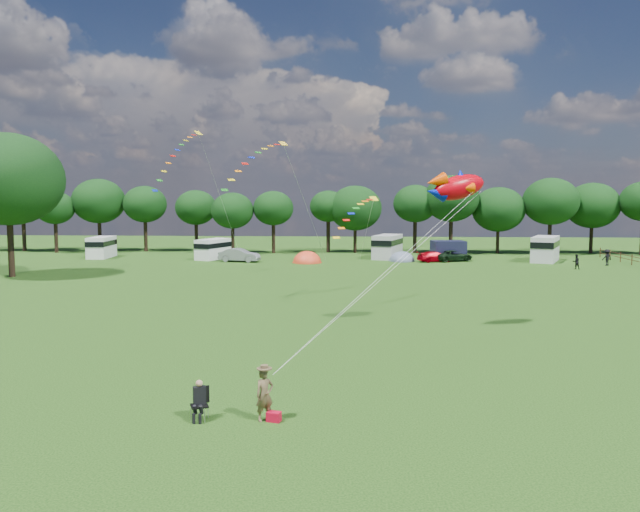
# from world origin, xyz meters

# --- Properties ---
(ground_plane) EXTENTS (180.00, 180.00, 0.00)m
(ground_plane) POSITION_xyz_m (0.00, 0.00, 0.00)
(ground_plane) COLOR black
(ground_plane) RESTS_ON ground
(tree_line) EXTENTS (102.98, 10.98, 10.27)m
(tree_line) POSITION_xyz_m (5.30, 54.99, 6.35)
(tree_line) COLOR black
(tree_line) RESTS_ON ground
(big_tree) EXTENTS (10.00, 10.00, 13.28)m
(big_tree) POSITION_xyz_m (-30.00, 28.00, 9.02)
(big_tree) COLOR black
(big_tree) RESTS_ON ground
(car_b) EXTENTS (4.57, 2.29, 1.54)m
(car_b) POSITION_xyz_m (-11.47, 42.78, 0.77)
(car_b) COLOR gray
(car_b) RESTS_ON ground
(car_c) EXTENTS (4.30, 2.91, 1.19)m
(car_c) POSITION_xyz_m (10.93, 44.12, 0.60)
(car_c) COLOR #B1000E
(car_c) RESTS_ON ground
(car_d) EXTENTS (5.21, 3.93, 1.29)m
(car_d) POSITION_xyz_m (13.06, 44.88, 0.65)
(car_d) COLOR black
(car_d) RESTS_ON ground
(campervan_a) EXTENTS (2.63, 5.38, 2.56)m
(campervan_a) POSITION_xyz_m (-29.31, 46.66, 1.38)
(campervan_a) COLOR white
(campervan_a) RESTS_ON ground
(campervan_b) EXTENTS (3.71, 5.36, 2.42)m
(campervan_b) POSITION_xyz_m (-15.21, 45.68, 1.30)
(campervan_b) COLOR white
(campervan_b) RESTS_ON ground
(campervan_c) EXTENTS (4.08, 6.28, 2.85)m
(campervan_c) POSITION_xyz_m (5.67, 47.98, 1.53)
(campervan_c) COLOR #B5B5B7
(campervan_c) RESTS_ON ground
(campervan_d) EXTENTS (4.65, 6.41, 2.89)m
(campervan_d) POSITION_xyz_m (23.69, 45.43, 1.55)
(campervan_d) COLOR silver
(campervan_d) RESTS_ON ground
(tent_orange) EXTENTS (3.37, 3.69, 2.64)m
(tent_orange) POSITION_xyz_m (-3.62, 42.23, 0.02)
(tent_orange) COLOR #EA4322
(tent_orange) RESTS_ON ground
(tent_greyblue) EXTENTS (3.03, 3.32, 2.26)m
(tent_greyblue) POSITION_xyz_m (7.22, 44.76, 0.02)
(tent_greyblue) COLOR slate
(tent_greyblue) RESTS_ON ground
(awning_navy) EXTENTS (4.02, 3.43, 2.29)m
(awning_navy) POSITION_xyz_m (12.74, 46.33, 1.15)
(awning_navy) COLOR black
(awning_navy) RESTS_ON ground
(kite_flyer) EXTENTS (0.76, 0.70, 1.74)m
(kite_flyer) POSITION_xyz_m (-0.84, -7.78, 0.87)
(kite_flyer) COLOR brown
(kite_flyer) RESTS_ON ground
(camp_chair) EXTENTS (0.71, 0.73, 1.35)m
(camp_chair) POSITION_xyz_m (-3.01, -7.80, 0.81)
(camp_chair) COLOR #99999E
(camp_chair) RESTS_ON ground
(kite_bag) EXTENTS (0.51, 0.40, 0.32)m
(kite_bag) POSITION_xyz_m (-0.53, -7.84, 0.16)
(kite_bag) COLOR red
(kite_bag) RESTS_ON ground
(fish_kite) EXTENTS (3.85, 2.49, 2.03)m
(fish_kite) POSITION_xyz_m (7.47, 7.13, 7.93)
(fish_kite) COLOR #BA000A
(fish_kite) RESTS_ON ground
(streamer_kite_a) EXTENTS (3.33, 5.69, 5.79)m
(streamer_kite_a) POSITION_xyz_m (-14.22, 29.42, 11.63)
(streamer_kite_a) COLOR yellow
(streamer_kite_a) RESTS_ON ground
(streamer_kite_b) EXTENTS (4.26, 4.65, 3.79)m
(streamer_kite_b) POSITION_xyz_m (-5.04, 17.94, 10.33)
(streamer_kite_b) COLOR yellow
(streamer_kite_b) RESTS_ON ground
(streamer_kite_c) EXTENTS (3.12, 4.84, 2.78)m
(streamer_kite_c) POSITION_xyz_m (2.25, 15.47, 6.54)
(streamer_kite_c) COLOR yellow
(streamer_kite_c) RESTS_ON ground
(walker_a) EXTENTS (0.79, 0.53, 1.53)m
(walker_a) POSITION_xyz_m (24.55, 37.62, 0.76)
(walker_a) COLOR black
(walker_a) RESTS_ON ground
(walker_b) EXTENTS (1.26, 0.92, 1.77)m
(walker_b) POSITION_xyz_m (29.09, 41.38, 0.88)
(walker_b) COLOR black
(walker_b) RESTS_ON ground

